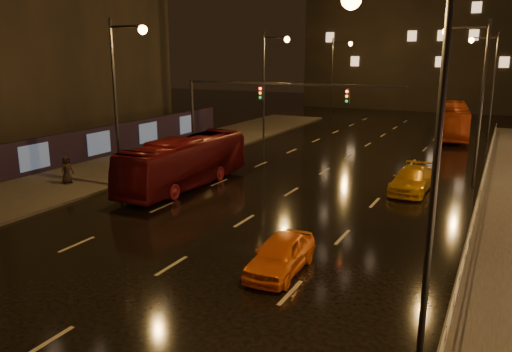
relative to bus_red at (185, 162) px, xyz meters
The scene contains 11 objects.
ground 8.70m from the bus_red, 41.53° to the left, with size 140.00×140.00×0.00m, color black.
sidewalk_left 7.27m from the bus_red, behind, with size 7.00×70.00×0.15m, color #38332D.
hoarding_left 11.04m from the bus_red, 167.86° to the right, with size 0.30×46.00×2.50m, color black.
traffic_signal 6.66m from the bus_red, 76.62° to the left, with size 15.31×0.32×6.20m.
streetlight_right 20.27m from the bus_red, 38.79° to the right, with size 2.64×0.50×10.00m.
railing_right 17.03m from the bus_red, 12.49° to the left, with size 0.05×56.00×1.00m.
bus_red is the anchor object (origin of this frame).
bus_curb 30.45m from the bus_red, 65.38° to the left, with size 2.77×11.85×3.30m, color #97300F.
taxi_near 13.73m from the bus_red, 40.57° to the right, with size 1.65×4.11×1.40m, color orange.
taxi_far 13.75m from the bus_red, 21.28° to the left, with size 2.03×4.98×1.45m, color #BC8011.
pedestrian_c 7.41m from the bus_red, 153.82° to the right, with size 0.84×0.55×1.72m, color black.
Camera 1 is at (11.01, -10.58, 7.98)m, focal length 35.00 mm.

